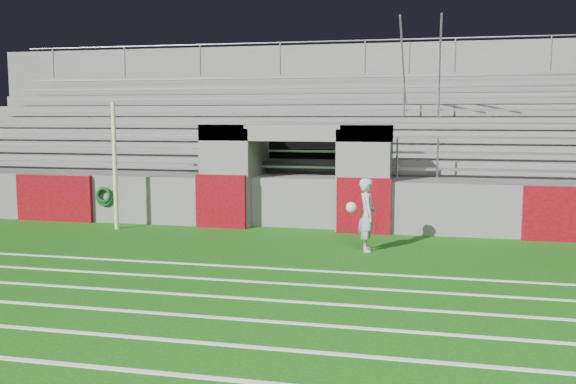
# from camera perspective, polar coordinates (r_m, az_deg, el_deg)

# --- Properties ---
(ground) EXTENTS (90.00, 90.00, 0.00)m
(ground) POSITION_cam_1_polar(r_m,az_deg,el_deg) (13.06, -2.64, -5.69)
(ground) COLOR #144F0D
(ground) RESTS_ON ground
(field_post) EXTENTS (0.11, 0.11, 3.15)m
(field_post) POSITION_cam_1_polar(r_m,az_deg,el_deg) (16.47, -15.13, 2.22)
(field_post) COLOR beige
(field_post) RESTS_ON ground
(field_markings) EXTENTS (28.00, 8.09, 0.01)m
(field_markings) POSITION_cam_1_polar(r_m,az_deg,el_deg) (8.53, -11.91, -12.64)
(field_markings) COLOR white
(field_markings) RESTS_ON ground
(stadium_structure) EXTENTS (26.00, 8.48, 5.42)m
(stadium_structure) POSITION_cam_1_polar(r_m,az_deg,el_deg) (20.58, 3.31, 3.08)
(stadium_structure) COLOR #5E5B59
(stadium_structure) RESTS_ON ground
(goalkeeper_with_ball) EXTENTS (0.65, 0.69, 1.53)m
(goalkeeper_with_ball) POSITION_cam_1_polar(r_m,az_deg,el_deg) (13.48, 7.02, -1.99)
(goalkeeper_with_ball) COLOR #A3A9AC
(goalkeeper_with_ball) RESTS_ON ground
(hose_coil) EXTENTS (0.51, 0.14, 0.52)m
(hose_coil) POSITION_cam_1_polar(r_m,az_deg,el_deg) (17.53, -16.02, -0.36)
(hose_coil) COLOR #0C3F15
(hose_coil) RESTS_ON ground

